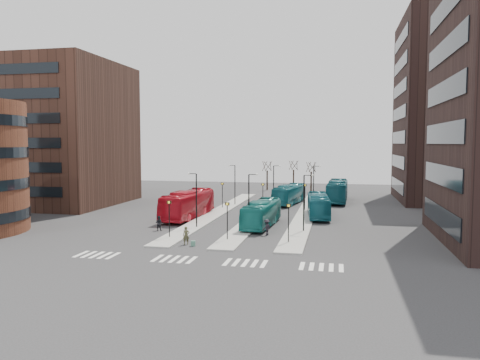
% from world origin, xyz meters
% --- Properties ---
extents(ground, '(160.00, 160.00, 0.00)m').
position_xyz_m(ground, '(0.00, 0.00, 0.00)').
color(ground, '#2A2A2C').
rests_on(ground, ground).
extents(island_left, '(2.50, 45.00, 0.15)m').
position_xyz_m(island_left, '(-4.00, 30.00, 0.07)').
color(island_left, '#969690').
rests_on(island_left, ground).
extents(island_mid, '(2.50, 45.00, 0.15)m').
position_xyz_m(island_mid, '(2.00, 30.00, 0.07)').
color(island_mid, '#969690').
rests_on(island_mid, ground).
extents(island_right, '(2.50, 45.00, 0.15)m').
position_xyz_m(island_right, '(8.00, 30.00, 0.07)').
color(island_right, '#969690').
rests_on(island_right, ground).
extents(suitcase, '(0.43, 0.35, 0.50)m').
position_xyz_m(suitcase, '(-0.97, 9.02, 0.25)').
color(suitcase, navy).
rests_on(suitcase, ground).
extents(red_bus, '(3.57, 12.78, 3.52)m').
position_xyz_m(red_bus, '(-6.60, 24.65, 1.76)').
color(red_bus, '#AD0D1A').
rests_on(red_bus, ground).
extents(teal_bus_a, '(3.17, 10.86, 2.99)m').
position_xyz_m(teal_bus_a, '(3.61, 20.58, 1.49)').
color(teal_bus_a, '#16706B').
rests_on(teal_bus_a, ground).
extents(teal_bus_b, '(4.41, 11.30, 3.07)m').
position_xyz_m(teal_bus_b, '(4.67, 41.10, 1.53)').
color(teal_bus_b, '#155F6B').
rests_on(teal_bus_b, ground).
extents(teal_bus_c, '(3.44, 10.95, 3.00)m').
position_xyz_m(teal_bus_c, '(9.71, 28.92, 1.50)').
color(teal_bus_c, '#165F6E').
rests_on(teal_bus_c, ground).
extents(teal_bus_d, '(3.48, 12.88, 3.56)m').
position_xyz_m(teal_bus_d, '(12.07, 45.34, 1.78)').
color(teal_bus_d, '#135462').
rests_on(teal_bus_d, ground).
extents(traveller, '(0.73, 0.60, 1.72)m').
position_xyz_m(traveller, '(-1.79, 9.47, 0.86)').
color(traveller, '#47452A').
rests_on(traveller, ground).
extents(commuter_a, '(0.79, 0.62, 1.61)m').
position_xyz_m(commuter_a, '(-7.03, 15.74, 0.80)').
color(commuter_a, black).
rests_on(commuter_a, ground).
extents(commuter_b, '(0.46, 0.97, 1.62)m').
position_xyz_m(commuter_b, '(2.58, 17.32, 0.81)').
color(commuter_b, black).
rests_on(commuter_b, ground).
extents(commuter_c, '(1.07, 1.24, 1.66)m').
position_xyz_m(commuter_c, '(4.97, 15.55, 0.83)').
color(commuter_c, black).
rests_on(commuter_c, ground).
extents(crosswalk_stripes, '(22.35, 2.40, 0.01)m').
position_xyz_m(crosswalk_stripes, '(1.75, 4.00, 0.01)').
color(crosswalk_stripes, silver).
rests_on(crosswalk_stripes, ground).
extents(office_block, '(25.00, 20.12, 22.00)m').
position_xyz_m(office_block, '(-34.00, 33.98, 11.00)').
color(office_block, '#40261D').
rests_on(office_block, ground).
extents(tower_far, '(20.12, 20.00, 30.00)m').
position_xyz_m(tower_far, '(31.98, 50.00, 15.00)').
color(tower_far, black).
rests_on(tower_far, ground).
extents(sign_poles, '(12.45, 22.12, 3.65)m').
position_xyz_m(sign_poles, '(1.60, 23.00, 2.41)').
color(sign_poles, black).
rests_on(sign_poles, ground).
extents(lamp_posts, '(14.04, 20.24, 6.12)m').
position_xyz_m(lamp_posts, '(2.64, 28.00, 3.58)').
color(lamp_posts, black).
rests_on(lamp_posts, ground).
extents(bare_trees, '(10.97, 8.14, 5.90)m').
position_xyz_m(bare_trees, '(2.67, 62.67, 2.72)').
color(bare_trees, black).
rests_on(bare_trees, ground).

